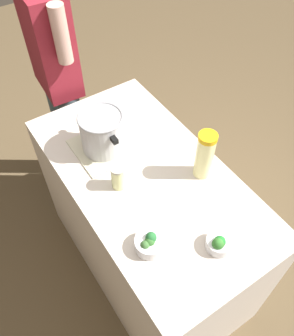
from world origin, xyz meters
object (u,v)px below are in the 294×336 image
at_px(lemonade_pitcher, 205,155).
at_px(broccoli_bowl_front, 219,243).
at_px(broccoli_bowl_center, 150,243).
at_px(mason_jar, 118,177).
at_px(person_cook, 58,80).
at_px(cooking_pot, 102,132).

relative_size(lemonade_pitcher, broccoli_bowl_front, 2.30).
distance_m(broccoli_bowl_front, broccoli_bowl_center, 0.28).
height_order(lemonade_pitcher, mason_jar, lemonade_pitcher).
xyz_separation_m(mason_jar, person_cook, (0.89, -0.10, -0.07)).
distance_m(lemonade_pitcher, person_cook, 1.08).
bearing_deg(cooking_pot, person_cook, -3.96).
distance_m(mason_jar, broccoli_bowl_front, 0.52).
bearing_deg(person_cook, cooking_pot, 176.04).
height_order(mason_jar, broccoli_bowl_center, mason_jar).
height_order(mason_jar, person_cook, person_cook).
bearing_deg(cooking_pot, broccoli_bowl_center, 168.94).
relative_size(broccoli_bowl_front, broccoli_bowl_center, 0.87).
bearing_deg(person_cook, broccoli_bowl_center, 172.65).
xyz_separation_m(lemonade_pitcher, broccoli_bowl_center, (-0.18, 0.42, -0.09)).
distance_m(lemonade_pitcher, mason_jar, 0.40).
bearing_deg(broccoli_bowl_center, broccoli_bowl_front, -123.81).
bearing_deg(lemonade_pitcher, broccoli_bowl_front, 150.72).
bearing_deg(lemonade_pitcher, mason_jar, 67.28).
xyz_separation_m(broccoli_bowl_center, person_cook, (1.23, -0.16, -0.04)).
bearing_deg(cooking_pot, mason_jar, 166.63).
bearing_deg(broccoli_bowl_center, lemonade_pitcher, -66.19).
distance_m(mason_jar, broccoli_bowl_center, 0.34).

